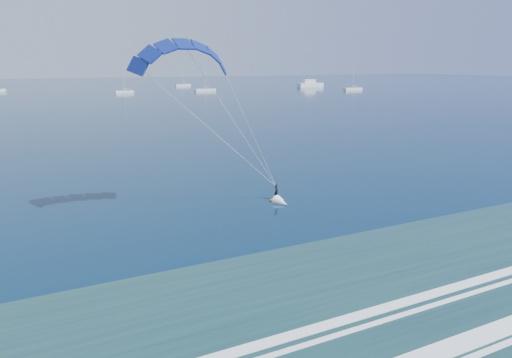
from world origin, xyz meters
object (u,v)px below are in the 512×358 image
object	(u,v)px
kitesurfer_rig	(232,119)
sailboat_5	(205,90)
sailboat_3	(124,92)
motor_yacht	(310,84)
sailboat_4	(183,85)
sailboat_6	(353,89)

from	to	relation	value
kitesurfer_rig	sailboat_5	distance (m)	181.35
sailboat_3	sailboat_5	world-z (taller)	sailboat_5
motor_yacht	sailboat_4	xyz separation A→B (m)	(-61.67, 37.94, -0.95)
sailboat_5	motor_yacht	bearing A→B (deg)	11.34
sailboat_6	sailboat_5	bearing A→B (deg)	161.44
kitesurfer_rig	sailboat_6	distance (m)	195.98
kitesurfer_rig	motor_yacht	world-z (taller)	kitesurfer_rig
motor_yacht	sailboat_5	distance (m)	68.20
sailboat_5	sailboat_6	bearing A→B (deg)	-18.56
sailboat_4	sailboat_5	distance (m)	51.61
sailboat_4	sailboat_5	size ratio (longest dim) A/B	0.88
sailboat_4	sailboat_5	world-z (taller)	sailboat_5
kitesurfer_rig	sailboat_4	bearing A→B (deg)	73.70
sailboat_4	sailboat_6	bearing A→B (deg)	-49.65
sailboat_3	sailboat_4	world-z (taller)	sailboat_4
sailboat_4	sailboat_3	bearing A→B (deg)	-130.17
kitesurfer_rig	sailboat_4	world-z (taller)	kitesurfer_rig
sailboat_3	sailboat_6	xyz separation A→B (m)	(105.31, -24.30, 0.02)
sailboat_4	kitesurfer_rig	bearing A→B (deg)	-106.30
kitesurfer_rig	sailboat_3	size ratio (longest dim) A/B	1.47
motor_yacht	sailboat_3	world-z (taller)	sailboat_3
kitesurfer_rig	motor_yacht	xyz separation A→B (m)	(126.70, 184.44, -6.49)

